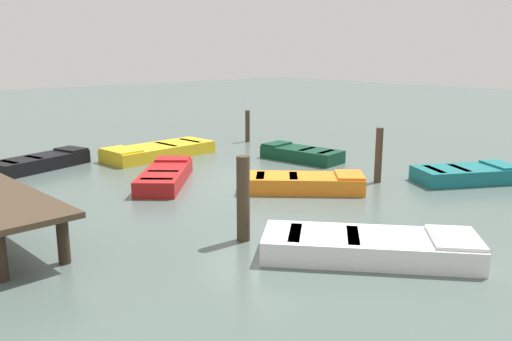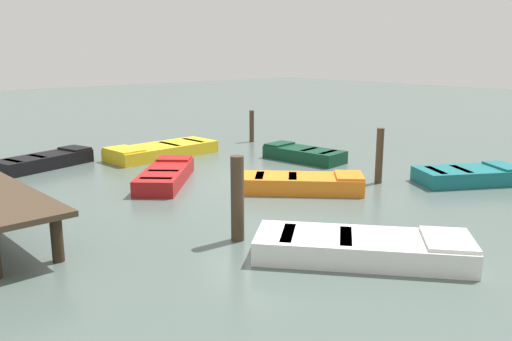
{
  "view_description": "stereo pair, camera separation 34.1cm",
  "coord_description": "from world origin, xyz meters",
  "px_view_note": "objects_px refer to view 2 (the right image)",
  "views": [
    {
      "loc": [
        -10.26,
        9.22,
        3.5
      ],
      "look_at": [
        0.0,
        0.0,
        0.35
      ],
      "focal_mm": 37.23,
      "sensor_mm": 36.0,
      "label": 1
    },
    {
      "loc": [
        -10.48,
        8.96,
        3.5
      ],
      "look_at": [
        0.0,
        0.0,
        0.35
      ],
      "focal_mm": 37.23,
      "sensor_mm": 36.0,
      "label": 2
    }
  ],
  "objects_px": {
    "rowboat_yellow": "(162,150)",
    "rowboat_teal": "(468,175)",
    "rowboat_orange": "(303,183)",
    "mooring_piling_far_right": "(237,199)",
    "rowboat_dark_green": "(304,154)",
    "mooring_piling_mid_right": "(379,156)",
    "mooring_piling_near_right": "(252,126)",
    "rowboat_black": "(45,161)",
    "rowboat_red": "(166,175)",
    "rowboat_white": "(364,247)"
  },
  "relations": [
    {
      "from": "rowboat_yellow",
      "to": "rowboat_orange",
      "type": "distance_m",
      "value": 6.22
    },
    {
      "from": "rowboat_yellow",
      "to": "rowboat_red",
      "type": "bearing_deg",
      "value": 56.67
    },
    {
      "from": "rowboat_black",
      "to": "mooring_piling_mid_right",
      "type": "relative_size",
      "value": 2.06
    },
    {
      "from": "rowboat_black",
      "to": "mooring_piling_mid_right",
      "type": "distance_m",
      "value": 9.88
    },
    {
      "from": "rowboat_orange",
      "to": "rowboat_yellow",
      "type": "bearing_deg",
      "value": 138.19
    },
    {
      "from": "rowboat_teal",
      "to": "mooring_piling_near_right",
      "type": "height_order",
      "value": "mooring_piling_near_right"
    },
    {
      "from": "rowboat_teal",
      "to": "rowboat_black",
      "type": "relative_size",
      "value": 0.96
    },
    {
      "from": "rowboat_white",
      "to": "rowboat_red",
      "type": "xyz_separation_m",
      "value": [
        6.81,
        -0.22,
        0.0
      ]
    },
    {
      "from": "rowboat_red",
      "to": "mooring_piling_near_right",
      "type": "distance_m",
      "value": 6.94
    },
    {
      "from": "rowboat_yellow",
      "to": "rowboat_black",
      "type": "bearing_deg",
      "value": -17.17
    },
    {
      "from": "rowboat_yellow",
      "to": "rowboat_dark_green",
      "type": "distance_m",
      "value": 4.74
    },
    {
      "from": "rowboat_teal",
      "to": "mooring_piling_mid_right",
      "type": "distance_m",
      "value": 2.47
    },
    {
      "from": "rowboat_dark_green",
      "to": "mooring_piling_far_right",
      "type": "xyz_separation_m",
      "value": [
        -4.36,
        6.2,
        0.59
      ]
    },
    {
      "from": "rowboat_orange",
      "to": "mooring_piling_mid_right",
      "type": "height_order",
      "value": "mooring_piling_mid_right"
    },
    {
      "from": "rowboat_dark_green",
      "to": "mooring_piling_mid_right",
      "type": "distance_m",
      "value": 3.48
    },
    {
      "from": "mooring_piling_far_right",
      "to": "mooring_piling_near_right",
      "type": "distance_m",
      "value": 10.95
    },
    {
      "from": "rowboat_black",
      "to": "rowboat_red",
      "type": "bearing_deg",
      "value": -81.62
    },
    {
      "from": "rowboat_yellow",
      "to": "mooring_piling_mid_right",
      "type": "xyz_separation_m",
      "value": [
        -6.92,
        -2.56,
        0.53
      ]
    },
    {
      "from": "rowboat_orange",
      "to": "mooring_piling_far_right",
      "type": "distance_m",
      "value": 3.88
    },
    {
      "from": "rowboat_white",
      "to": "rowboat_black",
      "type": "height_order",
      "value": "same"
    },
    {
      "from": "rowboat_dark_green",
      "to": "rowboat_white",
      "type": "bearing_deg",
      "value": 133.51
    },
    {
      "from": "mooring_piling_far_right",
      "to": "rowboat_white",
      "type": "bearing_deg",
      "value": -153.53
    },
    {
      "from": "rowboat_red",
      "to": "mooring_piling_near_right",
      "type": "bearing_deg",
      "value": -16.32
    },
    {
      "from": "rowboat_orange",
      "to": "rowboat_white",
      "type": "bearing_deg",
      "value": -77.6
    },
    {
      "from": "rowboat_orange",
      "to": "rowboat_white",
      "type": "height_order",
      "value": "same"
    },
    {
      "from": "rowboat_yellow",
      "to": "rowboat_black",
      "type": "relative_size",
      "value": 1.25
    },
    {
      "from": "rowboat_orange",
      "to": "rowboat_teal",
      "type": "height_order",
      "value": "same"
    },
    {
      "from": "rowboat_dark_green",
      "to": "mooring_piling_far_right",
      "type": "height_order",
      "value": "mooring_piling_far_right"
    },
    {
      "from": "rowboat_white",
      "to": "mooring_piling_far_right",
      "type": "height_order",
      "value": "mooring_piling_far_right"
    },
    {
      "from": "mooring_piling_near_right",
      "to": "mooring_piling_mid_right",
      "type": "xyz_separation_m",
      "value": [
        -7.23,
        1.64,
        0.13
      ]
    },
    {
      "from": "mooring_piling_mid_right",
      "to": "mooring_piling_near_right",
      "type": "bearing_deg",
      "value": -12.81
    },
    {
      "from": "rowboat_orange",
      "to": "mooring_piling_far_right",
      "type": "height_order",
      "value": "mooring_piling_far_right"
    },
    {
      "from": "rowboat_white",
      "to": "mooring_piling_far_right",
      "type": "distance_m",
      "value": 2.44
    },
    {
      "from": "rowboat_red",
      "to": "mooring_piling_far_right",
      "type": "bearing_deg",
      "value": -151.94
    },
    {
      "from": "rowboat_teal",
      "to": "rowboat_white",
      "type": "bearing_deg",
      "value": -136.56
    },
    {
      "from": "rowboat_orange",
      "to": "rowboat_dark_green",
      "type": "relative_size",
      "value": 1.07
    },
    {
      "from": "rowboat_white",
      "to": "mooring_piling_near_right",
      "type": "xyz_separation_m",
      "value": [
        10.32,
        -6.19,
        0.39
      ]
    },
    {
      "from": "rowboat_teal",
      "to": "mooring_piling_far_right",
      "type": "bearing_deg",
      "value": -154.58
    },
    {
      "from": "rowboat_teal",
      "to": "mooring_piling_mid_right",
      "type": "relative_size",
      "value": 1.98
    },
    {
      "from": "rowboat_teal",
      "to": "rowboat_white",
      "type": "relative_size",
      "value": 0.82
    },
    {
      "from": "rowboat_white",
      "to": "rowboat_red",
      "type": "relative_size",
      "value": 1.21
    },
    {
      "from": "rowboat_dark_green",
      "to": "mooring_piling_near_right",
      "type": "bearing_deg",
      "value": -23.25
    },
    {
      "from": "rowboat_yellow",
      "to": "mooring_piling_far_right",
      "type": "distance_m",
      "value": 8.48
    },
    {
      "from": "rowboat_red",
      "to": "mooring_piling_mid_right",
      "type": "relative_size",
      "value": 2.0
    },
    {
      "from": "rowboat_orange",
      "to": "rowboat_red",
      "type": "xyz_separation_m",
      "value": [
        3.01,
        2.17,
        -0.0
      ]
    },
    {
      "from": "rowboat_teal",
      "to": "rowboat_red",
      "type": "distance_m",
      "value": 8.12
    },
    {
      "from": "rowboat_white",
      "to": "rowboat_black",
      "type": "relative_size",
      "value": 1.17
    },
    {
      "from": "rowboat_white",
      "to": "rowboat_red",
      "type": "height_order",
      "value": "same"
    },
    {
      "from": "rowboat_orange",
      "to": "rowboat_red",
      "type": "relative_size",
      "value": 0.99
    },
    {
      "from": "rowboat_yellow",
      "to": "rowboat_teal",
      "type": "relative_size",
      "value": 1.3
    }
  ]
}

